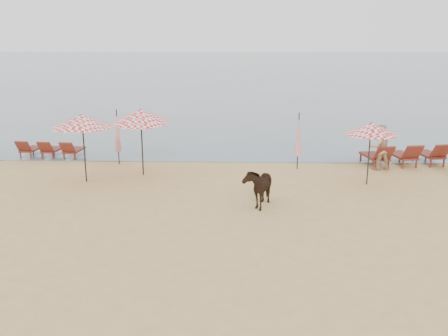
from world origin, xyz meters
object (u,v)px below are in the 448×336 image
Objects in this scene: lounger_cluster_left at (51,149)px; lounger_cluster_right at (405,154)px; umbrella_open_right at (371,129)px; cow at (258,186)px; umbrella_closed_right at (298,135)px; beachgoer_right_a at (379,147)px; umbrella_closed_left at (117,131)px; umbrella_open_left_b at (141,116)px; umbrella_open_left_a at (82,121)px.

lounger_cluster_left is 14.60m from lounger_cluster_right.
cow is at bearing -157.22° from umbrella_open_right.
umbrella_open_right is at bearing -10.85° from lounger_cluster_left.
lounger_cluster_right is 1.50× the size of umbrella_open_right.
beachgoer_right_a is at bearing 0.10° from umbrella_closed_right.
lounger_cluster_right is 4.45m from umbrella_closed_right.
lounger_cluster_right is 1.48× the size of umbrella_closed_left.
beachgoer_right_a reaches higher than cow.
umbrella_open_left_b is at bearing 178.87° from lounger_cluster_right.
beachgoer_right_a is (3.12, 0.01, -0.48)m from umbrella_closed_right.
umbrella_closed_left is 7.33m from cow.
umbrella_closed_left is (-9.30, 2.54, -0.60)m from umbrella_open_right.
lounger_cluster_right reaches higher than lounger_cluster_left.
lounger_cluster_left is 0.79× the size of lounger_cluster_right.
umbrella_open_left_a is 6.67m from cow.
umbrella_open_left_a is at bearing 174.01° from cow.
umbrella_open_left_b reaches higher than lounger_cluster_left.
umbrella_open_left_b reaches higher than umbrella_closed_right.
umbrella_closed_left is (-11.42, -0.08, 0.91)m from lounger_cluster_right.
umbrella_open_left_b is 1.17× the size of umbrella_open_right.
umbrella_open_left_b is at bearing 8.73° from umbrella_open_left_a.
umbrella_closed_right reaches higher than lounger_cluster_left.
beachgoer_right_a is at bearing 58.05° from cow.
umbrella_closed_right is 3.16m from beachgoer_right_a.
lounger_cluster_left is at bearing 134.94° from umbrella_open_left_b.
umbrella_closed_left reaches higher than lounger_cluster_right.
cow is at bearing 31.20° from beachgoer_right_a.
lounger_cluster_right is (14.57, -0.94, 0.08)m from lounger_cluster_left.
umbrella_open_left_a is at bearing -103.61° from umbrella_closed_left.
beachgoer_right_a is (4.80, 4.35, 0.26)m from cow.
umbrella_open_left_a is at bearing 171.29° from umbrella_open_right.
lounger_cluster_right is at bearing 42.77° from umbrella_open_right.
lounger_cluster_left is at bearing 171.42° from umbrella_closed_right.
umbrella_closed_left reaches higher than lounger_cluster_left.
umbrella_open_left_b is 1.74× the size of cow.
umbrella_open_left_b is at bearing 157.19° from cow.
beachgoer_right_a reaches higher than lounger_cluster_left.
umbrella_closed_right is at bearing -4.81° from umbrella_open_left_b.
umbrella_closed_right reaches higher than beachgoer_right_a.
umbrella_closed_left reaches higher than cow.
umbrella_closed_left is at bearing -12.86° from lounger_cluster_left.
cow is at bearing -150.71° from lounger_cluster_right.
lounger_cluster_right is 2.23× the size of cow.
umbrella_open_left_b reaches higher than cow.
umbrella_open_left_a reaches higher than lounger_cluster_right.
lounger_cluster_right is at bearing -5.32° from umbrella_open_left_a.
beachgoer_right_a is at bearing -8.23° from umbrella_open_left_b.
umbrella_open_left_b reaches higher than beachgoer_right_a.
cow is (4.15, -3.32, -1.60)m from umbrella_open_left_b.
lounger_cluster_right is 1.28× the size of umbrella_open_left_b.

